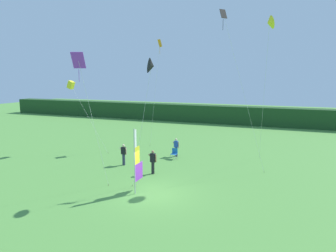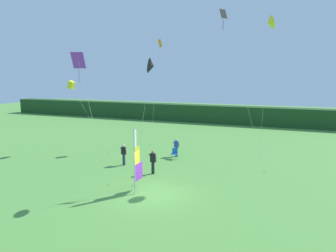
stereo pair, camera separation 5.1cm
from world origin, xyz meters
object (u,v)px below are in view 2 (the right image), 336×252
(kite_black_delta_3, at_px, (151,66))
(kite_yellow_box_2, at_px, (71,85))
(folding_chair, at_px, (174,153))
(kite_purple_diamond_4, at_px, (80,66))
(person_mid_field, at_px, (124,154))
(person_far_left, at_px, (153,161))
(kite_orange_diamond_5, at_px, (159,52))
(kite_black_diamond_0, at_px, (228,32))
(kite_yellow_delta_1, at_px, (270,23))
(person_near_banner, at_px, (176,147))
(banner_flag, at_px, (137,162))

(kite_black_delta_3, bearing_deg, kite_yellow_box_2, 150.20)
(folding_chair, height_order, kite_purple_diamond_4, kite_purple_diamond_4)
(kite_black_delta_3, bearing_deg, person_mid_field, 138.72)
(person_far_left, height_order, kite_orange_diamond_5, kite_orange_diamond_5)
(kite_black_delta_3, distance_m, kite_purple_diamond_4, 4.05)
(kite_black_diamond_0, bearing_deg, person_far_left, -155.24)
(person_far_left, distance_m, kite_black_diamond_0, 10.16)
(kite_black_delta_3, relative_size, kite_purple_diamond_4, 0.97)
(folding_chair, relative_size, kite_black_delta_3, 0.11)
(person_mid_field, distance_m, kite_black_diamond_0, 11.69)
(kite_yellow_box_2, relative_size, kite_black_delta_3, 0.82)
(kite_purple_diamond_4, bearing_deg, kite_yellow_delta_1, 39.88)
(kite_yellow_delta_1, xyz_separation_m, kite_orange_diamond_5, (-10.38, 5.30, -1.25))
(kite_yellow_delta_1, bearing_deg, person_mid_field, -167.16)
(person_far_left, distance_m, folding_chair, 4.28)
(folding_chair, bearing_deg, person_near_banner, 98.99)
(folding_chair, relative_size, kite_orange_diamond_5, 0.09)
(folding_chair, xyz_separation_m, kite_black_delta_3, (1.02, -6.68, 6.89))
(folding_chair, relative_size, kite_purple_diamond_4, 0.11)
(kite_yellow_box_2, xyz_separation_m, kite_orange_diamond_5, (6.60, 4.92, 3.08))
(person_near_banner, height_order, person_mid_field, person_mid_field)
(person_near_banner, bearing_deg, person_far_left, -88.93)
(banner_flag, height_order, person_far_left, banner_flag)
(kite_orange_diamond_5, bearing_deg, kite_yellow_delta_1, -27.05)
(kite_black_delta_3, distance_m, kite_orange_diamond_5, 12.07)
(kite_yellow_box_2, xyz_separation_m, kite_black_delta_3, (10.89, -6.24, 1.38))
(person_mid_field, height_order, person_far_left, person_far_left)
(banner_flag, relative_size, person_far_left, 2.29)
(kite_purple_diamond_4, bearing_deg, kite_orange_diamond_5, 93.61)
(kite_black_diamond_0, distance_m, kite_black_delta_3, 6.21)
(kite_yellow_delta_1, xyz_separation_m, kite_yellow_box_2, (-16.98, 0.38, -4.32))
(banner_flag, bearing_deg, kite_purple_diamond_4, -161.15)
(kite_yellow_delta_1, distance_m, kite_black_delta_3, 8.95)
(folding_chair, bearing_deg, person_mid_field, -134.03)
(kite_black_delta_3, bearing_deg, folding_chair, 98.69)
(person_near_banner, distance_m, folding_chair, 0.87)
(person_near_banner, distance_m, kite_orange_diamond_5, 9.58)
(folding_chair, xyz_separation_m, kite_orange_diamond_5, (-3.27, 4.48, 8.58))
(person_near_banner, height_order, kite_orange_diamond_5, kite_orange_diamond_5)
(folding_chair, bearing_deg, kite_black_delta_3, -81.31)
(person_near_banner, height_order, kite_black_delta_3, kite_black_delta_3)
(person_mid_field, bearing_deg, kite_yellow_box_2, 158.57)
(folding_chair, distance_m, kite_yellow_box_2, 11.31)
(folding_chair, relative_size, kite_yellow_box_2, 0.14)
(person_far_left, distance_m, kite_orange_diamond_5, 12.40)
(person_near_banner, bearing_deg, kite_black_delta_3, -81.28)
(kite_yellow_box_2, xyz_separation_m, kite_purple_diamond_4, (7.44, -8.35, 1.35))
(person_near_banner, bearing_deg, kite_black_diamond_0, -31.95)
(kite_black_diamond_0, relative_size, kite_black_delta_3, 1.42)
(banner_flag, height_order, kite_yellow_box_2, kite_yellow_box_2)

